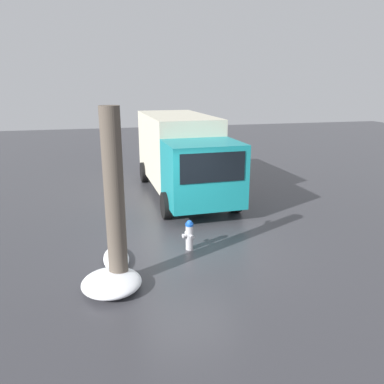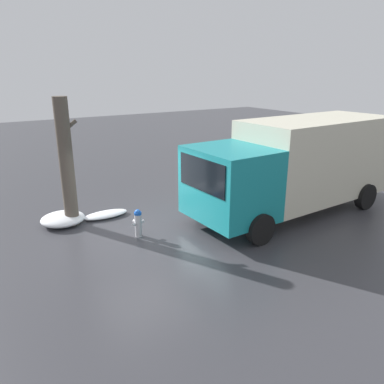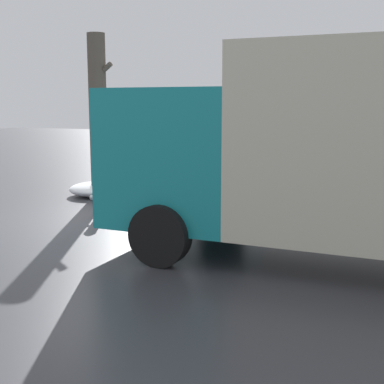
{
  "view_description": "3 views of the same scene",
  "coord_description": "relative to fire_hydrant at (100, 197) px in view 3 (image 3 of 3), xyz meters",
  "views": [
    {
      "loc": [
        -9.14,
        2.19,
        4.36
      ],
      "look_at": [
        1.87,
        -0.54,
        1.07
      ],
      "focal_mm": 35.0,
      "sensor_mm": 36.0,
      "label": 1
    },
    {
      "loc": [
        -4.1,
        -9.32,
        4.64
      ],
      "look_at": [
        1.95,
        0.15,
        0.99
      ],
      "focal_mm": 35.0,
      "sensor_mm": 36.0,
      "label": 2
    },
    {
      "loc": [
        6.25,
        -8.81,
        2.33
      ],
      "look_at": [
        2.45,
        -0.82,
        0.84
      ],
      "focal_mm": 50.0,
      "sensor_mm": 36.0,
      "label": 3
    }
  ],
  "objects": [
    {
      "name": "ground_plane",
      "position": [
        0.0,
        -0.0,
        -0.43
      ],
      "size": [
        60.0,
        60.0,
        0.0
      ],
      "primitive_type": "plane",
      "color": "#38383D"
    },
    {
      "name": "snow_pile_curbside",
      "position": [
        -1.63,
        2.14,
        -0.26
      ],
      "size": [
        1.35,
        1.31,
        0.35
      ],
      "color": "white",
      "rests_on": "ground_plane"
    },
    {
      "name": "tree_trunk",
      "position": [
        -1.37,
        1.96,
        1.55
      ],
      "size": [
        0.65,
        0.43,
        3.94
      ],
      "color": "brown",
      "rests_on": "ground_plane"
    },
    {
      "name": "fire_hydrant",
      "position": [
        0.0,
        0.0,
        0.0
      ],
      "size": [
        0.41,
        0.32,
        0.84
      ],
      "rotation": [
        0.0,
        0.0,
        1.83
      ],
      "color": "#B7B7BC",
      "rests_on": "ground_plane"
    },
    {
      "name": "delivery_truck",
      "position": [
        5.42,
        -0.99,
        1.26
      ],
      "size": [
        7.63,
        2.91,
        3.12
      ],
      "rotation": [
        0.0,
        0.0,
        1.6
      ],
      "color": "teal",
      "rests_on": "ground_plane"
    },
    {
      "name": "snow_pile_by_hydrant",
      "position": [
        -0.28,
        1.98,
        -0.34
      ],
      "size": [
        1.49,
        0.64,
        0.18
      ],
      "color": "white",
      "rests_on": "ground_plane"
    }
  ]
}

